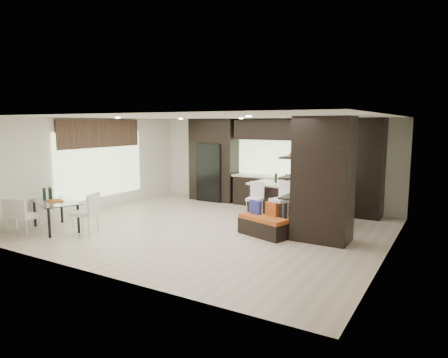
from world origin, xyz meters
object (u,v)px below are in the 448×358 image
Objects in this scene: kitchen_island at (291,202)px; floor_vase at (314,208)px; stool_right at (307,212)px; chair_end at (85,216)px; chair_near at (29,219)px; bench at (263,226)px; chair_far at (17,217)px; dining_table at (56,216)px; stool_left at (255,206)px; stool_mid at (280,208)px.

floor_vase is (0.96, -1.08, 0.15)m from kitchen_island.
chair_end is at bearing -148.09° from stool_right.
kitchen_island is 2.77× the size of chair_near.
bench is 0.95× the size of floor_vase.
stool_right is 6.79m from chair_far.
floor_vase reaches higher than dining_table.
kitchen_island is 1.05m from stool_right.
kitchen_island reaches higher than stool_right.
stool_mid is at bearing -5.79° from stool_left.
dining_table is at bearing -153.36° from floor_vase.
stool_right is 6.05m from dining_table.
chair_far is (-4.97, -4.52, -0.08)m from kitchen_island.
floor_vase is at bearing -40.88° from kitchen_island.
chair_near reaches higher than chair_far.
bench is 5.30m from chair_near.
stool_left is 5.36m from chair_near.
chair_end is at bearing 18.39° from chair_far.
floor_vase is 6.14m from dining_table.
bench is at bearing -67.90° from stool_mid.
stool_left is 0.68× the size of floor_vase.
kitchen_island is 1.82× the size of floor_vase.
chair_far is (-0.45, 0.01, -0.02)m from chair_near.
dining_table is 1.05m from chair_end.
stool_mid is at bearing 30.29° from chair_far.
stool_right reaches higher than dining_table.
chair_near is (-5.22, -3.75, -0.02)m from stool_right.
bench is 1.30× the size of chair_end.
chair_near is (-4.52, -3.74, -0.04)m from stool_mid.
stool_right is 5.17m from chair_end.
stool_mid reaches higher than chair_end.
kitchen_island is 1.59× the size of dining_table.
chair_far is at bearing 96.54° from chair_end.
kitchen_island is 6.40m from chair_near.
chair_far is at bearing -101.81° from dining_table.
stool_mid is 1.16× the size of chair_far.
stool_left reaches higher than dining_table.
chair_near is (-4.52, -4.53, -0.06)m from kitchen_island.
dining_table is at bearing 88.40° from chair_near.
chair_far is (-4.99, -2.71, 0.16)m from bench.
stool_left is 0.99× the size of stool_right.
stool_right is at bearing -72.34° from chair_end.
stool_left is 0.59× the size of dining_table.
chair_end reaches higher than stool_left.
stool_left is at bearing 175.74° from stool_right.
chair_far is at bearing -130.31° from kitchen_island.
floor_vase is (0.26, -0.30, 0.20)m from stool_right.
chair_end is (1.49, 0.70, 0.06)m from chair_far.
kitchen_island is 2.66× the size of stool_right.
chair_end is at bearing 21.00° from dining_table.
stool_mid is (0.70, -0.01, 0.03)m from stool_left.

